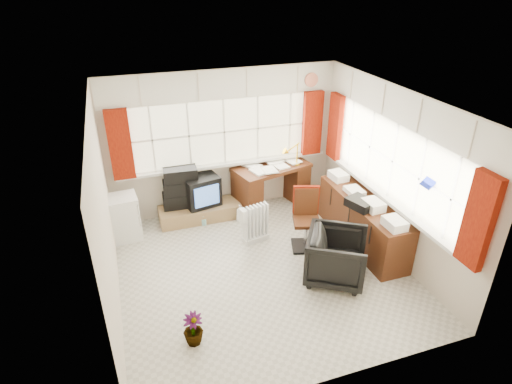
% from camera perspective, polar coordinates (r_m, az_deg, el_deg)
% --- Properties ---
extents(ground, '(4.00, 4.00, 0.00)m').
position_cam_1_polar(ground, '(6.34, 0.85, -10.35)').
color(ground, beige).
rests_on(ground, ground).
extents(room_walls, '(4.00, 4.00, 4.00)m').
position_cam_1_polar(room_walls, '(5.54, 0.96, 1.95)').
color(room_walls, beige).
rests_on(room_walls, ground).
extents(window_back, '(3.70, 0.12, 3.60)m').
position_cam_1_polar(window_back, '(7.47, -4.06, 4.25)').
color(window_back, beige).
rests_on(window_back, room_walls).
extents(window_right, '(0.12, 3.70, 3.60)m').
position_cam_1_polar(window_right, '(6.63, 16.96, -0.12)').
color(window_right, beige).
rests_on(window_right, room_walls).
extents(curtains, '(3.83, 3.83, 1.15)m').
position_cam_1_polar(curtains, '(6.67, 5.84, 5.97)').
color(curtains, maroon).
rests_on(curtains, room_walls).
extents(overhead_cabinets, '(3.98, 3.98, 0.48)m').
position_cam_1_polar(overhead_cabinets, '(6.49, 6.43, 12.73)').
color(overhead_cabinets, silver).
rests_on(overhead_cabinets, room_walls).
extents(desk, '(1.48, 0.99, 0.82)m').
position_cam_1_polar(desk, '(7.78, 2.05, 1.17)').
color(desk, '#532813').
rests_on(desk, ground).
extents(desk_lamp, '(0.17, 0.14, 0.43)m').
position_cam_1_polar(desk_lamp, '(7.60, 5.54, 5.73)').
color(desk_lamp, yellow).
rests_on(desk_lamp, desk).
extents(task_chair, '(0.52, 0.53, 0.98)m').
position_cam_1_polar(task_chair, '(6.66, 6.67, -3.10)').
color(task_chair, black).
rests_on(task_chair, ground).
extents(office_chair, '(1.11, 1.10, 0.74)m').
position_cam_1_polar(office_chair, '(6.08, 10.67, -8.46)').
color(office_chair, black).
rests_on(office_chair, ground).
extents(radiator, '(0.45, 0.26, 0.64)m').
position_cam_1_polar(radiator, '(6.82, -0.07, -4.63)').
color(radiator, white).
rests_on(radiator, ground).
extents(credenza, '(0.50, 2.00, 0.85)m').
position_cam_1_polar(credenza, '(6.93, 13.95, -3.71)').
color(credenza, '#532813').
rests_on(credenza, ground).
extents(file_tray, '(0.42, 0.48, 0.13)m').
position_cam_1_polar(file_tray, '(6.52, 13.79, -1.47)').
color(file_tray, black).
rests_on(file_tray, credenza).
extents(tv_bench, '(1.40, 0.50, 0.25)m').
position_cam_1_polar(tv_bench, '(7.54, -7.46, -2.68)').
color(tv_bench, '#A48652').
rests_on(tv_bench, ground).
extents(crt_tv, '(0.67, 0.64, 0.53)m').
position_cam_1_polar(crt_tv, '(7.44, -7.42, 0.30)').
color(crt_tv, black).
rests_on(crt_tv, tv_bench).
extents(hifi_stack, '(0.70, 0.47, 0.70)m').
position_cam_1_polar(hifi_stack, '(7.43, -9.93, 0.64)').
color(hifi_stack, black).
rests_on(hifi_stack, tv_bench).
extents(mini_fridge, '(0.47, 0.47, 0.75)m').
position_cam_1_polar(mini_fridge, '(7.15, -17.07, -3.26)').
color(mini_fridge, white).
rests_on(mini_fridge, ground).
extents(spray_bottle_a, '(0.13, 0.13, 0.31)m').
position_cam_1_polar(spray_bottle_a, '(7.39, -2.18, -2.83)').
color(spray_bottle_a, white).
rests_on(spray_bottle_a, ground).
extents(spray_bottle_b, '(0.11, 0.11, 0.18)m').
position_cam_1_polar(spray_bottle_b, '(7.37, -6.96, -3.75)').
color(spray_bottle_b, '#8DD2D0').
rests_on(spray_bottle_b, ground).
extents(flower_vase, '(0.24, 0.24, 0.42)m').
position_cam_1_polar(flower_vase, '(5.24, -8.39, -17.63)').
color(flower_vase, black).
rests_on(flower_vase, ground).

